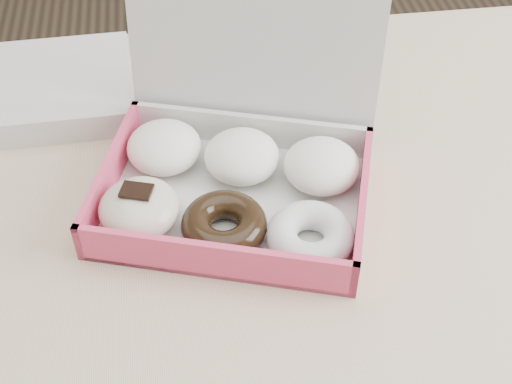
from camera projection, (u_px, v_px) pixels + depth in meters
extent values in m
cube|color=tan|center=(350.00, 190.00, 0.96)|extent=(1.20, 0.80, 0.04)
cylinder|color=tan|center=(23.00, 229.00, 1.42)|extent=(0.05, 0.05, 0.71)
cube|color=silver|center=(234.00, 204.00, 0.91)|extent=(0.39, 0.33, 0.01)
cube|color=#E13E62|center=(213.00, 261.00, 0.81)|extent=(0.32, 0.11, 0.06)
cube|color=silver|center=(250.00, 132.00, 0.97)|extent=(0.32, 0.11, 0.06)
cube|color=#E13E62|center=(111.00, 175.00, 0.91)|extent=(0.08, 0.23, 0.06)
cube|color=#E13E62|center=(362.00, 206.00, 0.87)|extent=(0.08, 0.23, 0.06)
cube|color=silver|center=(253.00, 64.00, 0.93)|extent=(0.33, 0.13, 0.24)
ellipsoid|color=white|center=(164.00, 147.00, 0.94)|extent=(0.12, 0.12, 0.06)
ellipsoid|color=white|center=(242.00, 156.00, 0.93)|extent=(0.12, 0.12, 0.06)
ellipsoid|color=white|center=(322.00, 166.00, 0.92)|extent=(0.12, 0.12, 0.06)
ellipsoid|color=beige|center=(139.00, 208.00, 0.86)|extent=(0.12, 0.12, 0.06)
cube|color=black|center=(136.00, 191.00, 0.84)|extent=(0.04, 0.04, 0.00)
torus|color=black|center=(224.00, 225.00, 0.85)|extent=(0.13, 0.13, 0.04)
torus|color=white|center=(311.00, 236.00, 0.84)|extent=(0.13, 0.13, 0.04)
cube|color=silver|center=(40.00, 90.00, 1.05)|extent=(0.27, 0.22, 0.04)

